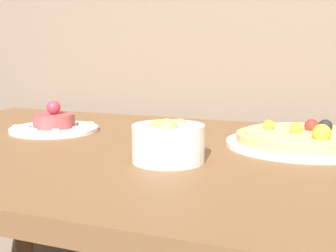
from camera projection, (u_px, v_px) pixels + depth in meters
The scene contains 4 objects.
dining_table at pixel (150, 190), 0.97m from camera, with size 1.40×0.83×0.73m.
pizza_plate at pixel (303, 139), 0.96m from camera, with size 0.31×0.31×0.06m.
tartare_plate at pixel (54, 125), 1.14m from camera, with size 0.21×0.21×0.08m.
small_bowl at pixel (168, 142), 0.83m from camera, with size 0.13×0.13×0.08m.
Camera 1 is at (0.39, -0.43, 0.93)m, focal length 50.00 mm.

